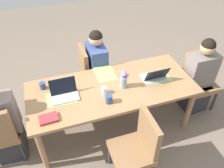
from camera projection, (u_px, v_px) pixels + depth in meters
name	position (u px, v px, depth m)	size (l,w,h in m)	color
ground_plane	(112.00, 125.00, 3.37)	(10.00, 10.00, 0.00)	#756656
dining_table	(112.00, 91.00, 2.94)	(2.12, 0.90, 0.74)	#9E754C
chair_head_right_left_near	(198.00, 77.00, 3.43)	(0.44, 0.44, 0.90)	olive
person_head_right_left_near	(198.00, 80.00, 3.34)	(0.40, 0.36, 1.19)	#2D2D33
chair_far_left_mid	(92.00, 70.00, 3.56)	(0.44, 0.44, 0.90)	olive
person_far_left_mid	(98.00, 70.00, 3.52)	(0.36, 0.40, 1.19)	#2D2D33
person_head_left_left_far	(3.00, 125.00, 2.70)	(0.40, 0.36, 1.19)	#2D2D33
chair_near_right_near	(138.00, 146.00, 2.50)	(0.44, 0.44, 0.90)	olive
flower_vase	(124.00, 79.00, 2.82)	(0.11, 0.10, 0.24)	#8EA8B7
placemat_head_right_left_near	(156.00, 77.00, 3.04)	(0.36, 0.26, 0.00)	#9EBC66
placemat_far_left_mid	(105.00, 74.00, 3.10)	(0.36, 0.26, 0.00)	#9EBC66
placemat_head_left_left_far	(62.00, 98.00, 2.74)	(0.36, 0.26, 0.00)	#9EBC66
laptop_head_right_left_near	(155.00, 77.00, 2.99)	(0.32, 0.22, 0.20)	silver
laptop_head_left_left_far	(64.00, 93.00, 2.74)	(0.32, 0.22, 0.21)	silver
coffee_mug_near_left	(109.00, 99.00, 2.65)	(0.08, 0.08, 0.11)	#33477A
coffee_mug_near_right	(43.00, 86.00, 2.85)	(0.07, 0.07, 0.09)	#33477A
coffee_mug_centre_left	(104.00, 90.00, 2.78)	(0.07, 0.07, 0.09)	white
book_red_cover	(49.00, 118.00, 2.47)	(0.20, 0.14, 0.03)	#B73338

